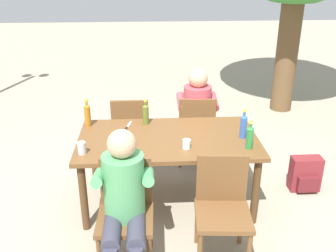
% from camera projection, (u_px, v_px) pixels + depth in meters
% --- Properties ---
extents(ground_plane, '(24.00, 24.00, 0.00)m').
position_uv_depth(ground_plane, '(168.00, 200.00, 4.04)').
color(ground_plane, gray).
extents(dining_table, '(1.73, 0.97, 0.73)m').
position_uv_depth(dining_table, '(168.00, 145.00, 3.78)').
color(dining_table, brown).
rests_on(dining_table, ground_plane).
extents(chair_near_left, '(0.45, 0.45, 0.87)m').
position_uv_depth(chair_near_left, '(126.00, 207.00, 3.11)').
color(chair_near_left, brown).
rests_on(chair_near_left, ground_plane).
extents(chair_far_right, '(0.48, 0.48, 0.87)m').
position_uv_depth(chair_far_right, '(196.00, 126.00, 4.58)').
color(chair_far_right, brown).
rests_on(chair_far_right, ground_plane).
extents(chair_near_right, '(0.47, 0.47, 0.87)m').
position_uv_depth(chair_near_right, '(222.00, 204.00, 3.15)').
color(chair_near_right, brown).
rests_on(chair_near_right, ground_plane).
extents(chair_far_left, '(0.44, 0.44, 0.87)m').
position_uv_depth(chair_far_left, '(131.00, 128.00, 4.54)').
color(chair_far_left, brown).
rests_on(chair_far_left, ground_plane).
extents(person_in_white_shirt, '(0.47, 0.62, 1.18)m').
position_uv_depth(person_in_white_shirt, '(124.00, 197.00, 2.94)').
color(person_in_white_shirt, '#4C935B').
rests_on(person_in_white_shirt, ground_plane).
extents(person_in_plaid_shirt, '(0.47, 0.62, 1.18)m').
position_uv_depth(person_in_plaid_shirt, '(196.00, 110.00, 4.62)').
color(person_in_plaid_shirt, '#B7424C').
rests_on(person_in_plaid_shirt, ground_plane).
extents(bottle_blue, '(0.06, 0.06, 0.29)m').
position_uv_depth(bottle_blue, '(243.00, 126.00, 3.70)').
color(bottle_blue, '#2D56A3').
rests_on(bottle_blue, dining_table).
extents(bottle_green, '(0.06, 0.06, 0.27)m').
position_uv_depth(bottle_green, '(250.00, 137.00, 3.50)').
color(bottle_green, '#287A38').
rests_on(bottle_green, dining_table).
extents(bottle_amber, '(0.06, 0.06, 0.30)m').
position_uv_depth(bottle_amber, '(87.00, 114.00, 3.96)').
color(bottle_amber, '#996019').
rests_on(bottle_amber, dining_table).
extents(bottle_olive, '(0.06, 0.06, 0.27)m').
position_uv_depth(bottle_olive, '(146.00, 114.00, 4.01)').
color(bottle_olive, '#566623').
rests_on(bottle_olive, dining_table).
extents(cup_steel, '(0.07, 0.07, 0.11)m').
position_uv_depth(cup_steel, '(82.00, 148.00, 3.42)').
color(cup_steel, '#B2B7BC').
rests_on(cup_steel, dining_table).
extents(cup_glass, '(0.07, 0.07, 0.09)m').
position_uv_depth(cup_glass, '(186.00, 144.00, 3.52)').
color(cup_glass, silver).
rests_on(cup_glass, dining_table).
extents(table_knife, '(0.08, 0.24, 0.01)m').
position_uv_depth(table_knife, '(128.00, 127.00, 3.98)').
color(table_knife, silver).
rests_on(table_knife, dining_table).
extents(backpack_by_near_side, '(0.32, 0.21, 0.38)m').
position_uv_depth(backpack_by_near_side, '(305.00, 175.00, 4.16)').
color(backpack_by_near_side, maroon).
rests_on(backpack_by_near_side, ground_plane).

